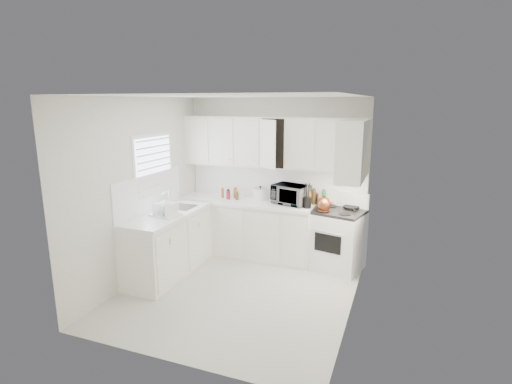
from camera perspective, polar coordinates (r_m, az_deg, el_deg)
The scene contains 35 objects.
floor at distance 5.58m, azimuth -2.63°, elevation -14.16°, with size 3.20×3.20×0.00m, color silver.
ceiling at distance 4.97m, azimuth -2.95°, elevation 13.62°, with size 3.20×3.20×0.00m, color white.
wall_back at distance 6.58m, azimuth 2.78°, elevation 2.05°, with size 3.00×3.00×0.00m, color white.
wall_front at distance 3.77m, azimuth -12.59°, elevation -6.55°, with size 3.00×3.00×0.00m, color white.
wall_left at distance 5.87m, azimuth -16.34°, elevation 0.21°, with size 3.20×3.20×0.00m, color white.
wall_right at distance 4.74m, azimuth 14.10°, elevation -2.60°, with size 3.20×3.20×0.00m, color white.
window_blinds at distance 6.09m, azimuth -14.36°, elevation 3.17°, with size 0.06×0.96×1.06m, color white, non-canonical shape.
lower_cabinets_back at distance 6.65m, azimuth -1.31°, elevation -5.38°, with size 2.22×0.60×0.90m, color white, non-canonical shape.
lower_cabinets_left at distance 6.09m, azimuth -12.42°, elevation -7.44°, with size 0.60×1.60×0.90m, color white, non-canonical shape.
countertop_back at distance 6.51m, azimuth -1.37°, elevation -1.44°, with size 2.24×0.64×0.05m, color white.
countertop_left at distance 5.94m, azimuth -12.56°, elevation -3.15°, with size 0.64×1.62×0.05m, color white.
backsplash_back at distance 6.59m, azimuth 2.75°, elevation 1.40°, with size 2.98×0.02×0.55m, color white.
backsplash_left at distance 6.04m, azimuth -15.08°, elevation -0.10°, with size 0.02×1.60×0.55m, color white.
upper_cabinets_back at distance 6.39m, azimuth 2.34°, elevation 3.56°, with size 3.00×0.33×0.80m, color white, non-canonical shape.
upper_cabinets_right at distance 5.51m, azimuth 13.55°, elevation 1.70°, with size 0.33×0.90×0.80m, color white, non-canonical shape.
sink at distance 6.19m, azimuth -10.86°, elevation -1.04°, with size 0.42×0.38×0.30m, color gray, non-canonical shape.
stove at distance 6.23m, azimuth 11.49°, elevation -5.57°, with size 0.77×0.63×1.18m, color white, non-canonical shape.
tea_kettle at distance 5.97m, azimuth 9.74°, elevation -1.58°, with size 0.27×0.23×0.25m, color brown, non-canonical shape.
frying_pan at distance 6.25m, azimuth 13.52°, elevation -2.04°, with size 0.24×0.41×0.04m, color black, non-canonical shape.
microwave at distance 6.28m, azimuth 5.03°, elevation -0.04°, with size 0.55×0.31×0.37m, color gray.
rice_cooker at distance 6.52m, azimuth 0.63°, elevation -0.13°, with size 0.23×0.23×0.23m, color white, non-canonical shape.
paper_towel at distance 6.46m, azimuth 2.61°, elevation -0.10°, with size 0.12×0.12×0.27m, color white.
utensil_crock at distance 6.05m, azimuth 7.38°, elevation -0.45°, with size 0.13×0.13×0.40m, color black, non-canonical shape.
dish_rack at distance 5.76m, azimuth -12.94°, elevation -2.32°, with size 0.39×0.29×0.22m, color white, non-canonical shape.
spice_left_0 at distance 6.79m, azimuth -4.56°, elevation -0.10°, with size 0.06×0.06×0.13m, color #9C5F2A.
spice_left_1 at distance 6.68m, azimuth -4.30°, elevation -0.32°, with size 0.06×0.06×0.13m, color #226839.
spice_left_2 at distance 6.72m, azimuth -3.40°, elevation -0.20°, with size 0.06×0.06×0.13m, color #B3173C.
spice_left_3 at distance 6.61m, azimuth -3.13°, elevation -0.42°, with size 0.06×0.06×0.13m, color #BC752C.
spice_left_4 at distance 6.67m, azimuth -2.22°, elevation -0.31°, with size 0.06×0.06×0.13m, color brown.
sauce_right_0 at distance 6.35m, azimuth 7.34°, elevation -0.79°, with size 0.06×0.06×0.19m, color #B3173C.
sauce_right_1 at distance 6.28m, azimuth 7.70°, elevation -0.95°, with size 0.06×0.06×0.19m, color #BC752C.
sauce_right_2 at distance 6.33m, azimuth 8.31°, elevation -0.87°, with size 0.06×0.06×0.19m, color brown.
sauce_right_3 at distance 6.26m, azimuth 8.68°, elevation -1.03°, with size 0.06×0.06×0.19m, color black.
sauce_right_4 at distance 6.31m, azimuth 9.29°, elevation -0.95°, with size 0.06×0.06×0.19m, color #9C5F2A.
sauce_right_5 at distance 6.24m, azimuth 9.67°, elevation -1.12°, with size 0.06×0.06×0.19m, color #226839.
Camera 1 is at (1.99, -4.55, 2.53)m, focal length 27.84 mm.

